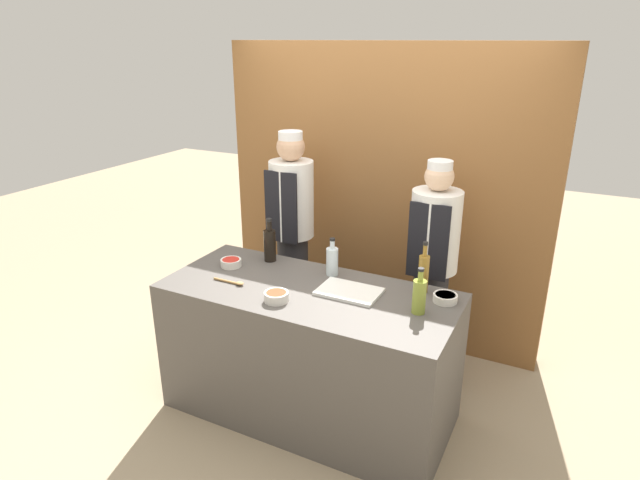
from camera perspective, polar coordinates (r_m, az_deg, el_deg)
name	(u,v)px	position (r m, az deg, el deg)	size (l,w,h in m)	color
ground_plane	(309,410)	(3.89, -1.15, -17.68)	(14.00, 14.00, 0.00)	tan
cabinet_wall	(382,198)	(4.39, 6.60, 4.52)	(2.67, 0.18, 2.40)	brown
counter	(309,353)	(3.62, -1.20, -11.92)	(1.88, 0.82, 0.93)	#514C47
sauce_bowl_white	(445,298)	(3.32, 13.22, -6.00)	(0.15, 0.15, 0.05)	silver
sauce_bowl_brown	(276,296)	(3.24, -4.68, -5.99)	(0.15, 0.15, 0.06)	silver
sauce_bowl_red	(231,262)	(3.76, -9.48, -2.37)	(0.14, 0.14, 0.05)	silver
cutting_board	(349,292)	(3.35, 3.13, -5.51)	(0.38, 0.26, 0.02)	white
bottle_soy	(270,244)	(3.79, -5.38, -0.47)	(0.09, 0.09, 0.31)	black
bottle_clear	(332,260)	(3.56, 1.31, -2.20)	(0.08, 0.08, 0.26)	silver
bottle_vinegar	(423,273)	(3.37, 10.98, -3.44)	(0.07, 0.07, 0.33)	olive
bottle_oil	(419,295)	(3.12, 10.54, -5.84)	(0.08, 0.08, 0.28)	olive
wooden_spoon	(232,282)	(3.51, -9.35, -4.45)	(0.23, 0.04, 0.02)	#B2844C
chef_left	(292,232)	(4.28, -2.99, 0.91)	(0.35, 0.35, 1.76)	#28282D
chef_right	(432,265)	(3.90, 11.86, -2.64)	(0.35, 0.35, 1.65)	#28282D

